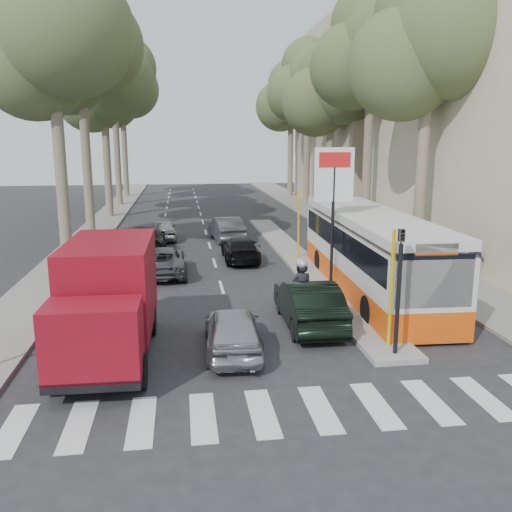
{
  "coord_description": "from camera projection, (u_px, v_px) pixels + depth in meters",
  "views": [
    {
      "loc": [
        -2.44,
        -14.76,
        5.86
      ],
      "look_at": [
        0.3,
        4.91,
        1.6
      ],
      "focal_mm": 38.0,
      "sensor_mm": 36.0,
      "label": 1
    }
  ],
  "objects": [
    {
      "name": "red_truck",
      "position": [
        108.0,
        298.0,
        14.67
      ],
      "size": [
        2.35,
        5.92,
        3.14
      ],
      "rotation": [
        0.0,
        0.0,
        -0.02
      ],
      "color": "black",
      "rests_on": "ground"
    },
    {
      "name": "queue_car_b",
      "position": [
        240.0,
        249.0,
        26.72
      ],
      "size": [
        1.68,
        4.13,
        1.2
      ],
      "primitive_type": "imported",
      "rotation": [
        0.0,
        0.0,
        3.14
      ],
      "color": "black",
      "rests_on": "ground"
    },
    {
      "name": "pedestrian_near",
      "position": [
        472.0,
        258.0,
        22.74
      ],
      "size": [
        0.97,
        1.13,
        1.75
      ],
      "primitive_type": "imported",
      "rotation": [
        0.0,
        0.0,
        2.13
      ],
      "color": "#463855",
      "rests_on": "sidewalk_right"
    },
    {
      "name": "silver_hatchback",
      "position": [
        233.0,
        330.0,
        15.18
      ],
      "size": [
        1.68,
        3.9,
        1.31
      ],
      "primitive_type": "imported",
      "rotation": [
        0.0,
        0.0,
        3.11
      ],
      "color": "#A5A7AD",
      "rests_on": "ground"
    },
    {
      "name": "dark_hatchback",
      "position": [
        308.0,
        303.0,
        17.33
      ],
      "size": [
        1.64,
        4.56,
        1.49
      ],
      "primitive_type": "imported",
      "rotation": [
        0.0,
        0.0,
        3.13
      ],
      "color": "black",
      "rests_on": "ground"
    },
    {
      "name": "traffic_island",
      "position": [
        298.0,
        259.0,
        26.93
      ],
      "size": [
        1.5,
        26.0,
        0.16
      ],
      "primitive_type": "cube",
      "color": "gray",
      "rests_on": "ground"
    },
    {
      "name": "queue_car_d",
      "position": [
        226.0,
        229.0,
        32.07
      ],
      "size": [
        2.0,
        4.47,
        1.43
      ],
      "primitive_type": "imported",
      "rotation": [
        0.0,
        0.0,
        3.26
      ],
      "color": "#4C4E53",
      "rests_on": "ground"
    },
    {
      "name": "billboard",
      "position": [
        333.0,
        199.0,
        20.35
      ],
      "size": [
        1.5,
        12.1,
        5.6
      ],
      "color": "yellow",
      "rests_on": "ground"
    },
    {
      "name": "city_bus",
      "position": [
        370.0,
        250.0,
        21.06
      ],
      "size": [
        3.05,
        12.03,
        3.15
      ],
      "rotation": [
        0.0,
        0.0,
        -0.04
      ],
      "color": "#E94F0C",
      "rests_on": "ground"
    },
    {
      "name": "queue_car_a",
      "position": [
        162.0,
        261.0,
        23.97
      ],
      "size": [
        2.27,
        4.57,
        1.25
      ],
      "primitive_type": "imported",
      "rotation": [
        0.0,
        0.0,
        3.19
      ],
      "color": "#505258",
      "rests_on": "ground"
    },
    {
      "name": "ground",
      "position": [
        269.0,
        344.0,
        15.85
      ],
      "size": [
        120.0,
        120.0,
        0.0
      ],
      "primitive_type": "plane",
      "color": "#28282B",
      "rests_on": "ground"
    },
    {
      "name": "motorcycle",
      "position": [
        301.0,
        289.0,
        18.35
      ],
      "size": [
        0.84,
        2.33,
        1.98
      ],
      "rotation": [
        0.0,
        0.0,
        -0.02
      ],
      "color": "black",
      "rests_on": "ground"
    },
    {
      "name": "building_far",
      "position": [
        377.0,
        116.0,
        49.19
      ],
      "size": [
        11.0,
        20.0,
        16.0
      ],
      "primitive_type": "cube",
      "color": "#B7A88E",
      "rests_on": "ground"
    },
    {
      "name": "tree_l_b",
      "position": [
        82.0,
        50.0,
        31.93
      ],
      "size": [
        7.4,
        7.2,
        14.88
      ],
      "color": "#6B604C",
      "rests_on": "ground"
    },
    {
      "name": "tree_l_d",
      "position": [
        114.0,
        71.0,
        47.3
      ],
      "size": [
        7.4,
        7.2,
        15.66
      ],
      "color": "#6B604C",
      "rests_on": "ground"
    },
    {
      "name": "tree_r_c",
      "position": [
        333.0,
        88.0,
        40.32
      ],
      "size": [
        7.4,
        7.2,
        13.32
      ],
      "color": "#6B604C",
      "rests_on": "ground"
    },
    {
      "name": "traffic_light_island",
      "position": [
        400.0,
        270.0,
        14.32
      ],
      "size": [
        0.16,
        0.41,
        3.6
      ],
      "color": "black",
      "rests_on": "ground"
    },
    {
      "name": "tree_r_d",
      "position": [
        309.0,
        80.0,
        47.79
      ],
      "size": [
        7.4,
        7.2,
        14.88
      ],
      "color": "#6B604C",
      "rests_on": "ground"
    },
    {
      "name": "sidewalk_right",
      "position": [
        328.0,
        218.0,
        41.21
      ],
      "size": [
        3.2,
        70.0,
        0.12
      ],
      "primitive_type": "cube",
      "color": "gray",
      "rests_on": "ground"
    },
    {
      "name": "tree_r_b",
      "position": [
        374.0,
        45.0,
        32.24
      ],
      "size": [
        7.4,
        7.2,
        15.27
      ],
      "color": "#6B604C",
      "rests_on": "ground"
    },
    {
      "name": "tree_l_e",
      "position": [
        123.0,
        91.0,
        55.25
      ],
      "size": [
        7.4,
        7.2,
        14.49
      ],
      "color": "#6B604C",
      "rests_on": "ground"
    },
    {
      "name": "queue_car_e",
      "position": [
        146.0,
        240.0,
        28.48
      ],
      "size": [
        2.28,
        5.16,
        1.47
      ],
      "primitive_type": "imported",
      "rotation": [
        0.0,
        0.0,
        3.18
      ],
      "color": "black",
      "rests_on": "ground"
    },
    {
      "name": "tree_r_e",
      "position": [
        292.0,
        95.0,
        55.7
      ],
      "size": [
        7.4,
        7.2,
        14.1
      ],
      "color": "#6B604C",
      "rests_on": "ground"
    },
    {
      "name": "tree_l_a",
      "position": [
        54.0,
        37.0,
        24.34
      ],
      "size": [
        7.4,
        7.2,
        14.1
      ],
      "color": "#6B604C",
      "rests_on": "ground"
    },
    {
      "name": "tree_r_a",
      "position": [
        432.0,
        39.0,
        24.69
      ],
      "size": [
        7.4,
        7.2,
        14.1
      ],
      "color": "#6B604C",
      "rests_on": "ground"
    },
    {
      "name": "tree_l_c",
      "position": [
        105.0,
        82.0,
        39.92
      ],
      "size": [
        7.4,
        7.2,
        13.71
      ],
      "color": "#6B604C",
      "rests_on": "ground"
    },
    {
      "name": "median_left",
      "position": [
        109.0,
        217.0,
        41.88
      ],
      "size": [
        2.4,
        64.0,
        0.12
      ],
      "primitive_type": "cube",
      "color": "gray",
      "rests_on": "ground"
    },
    {
      "name": "pedestrian_far",
      "position": [
        382.0,
        231.0,
        30.2
      ],
      "size": [
        1.11,
        0.69,
        1.59
      ],
      "primitive_type": "imported",
      "rotation": [
        0.0,
        0.0,
        3.38
      ],
      "color": "brown",
      "rests_on": "sidewalk_right"
    },
    {
      "name": "queue_car_c",
      "position": [
        164.0,
        230.0,
        32.35
      ],
      "size": [
        1.63,
        3.7,
        1.24
      ],
      "primitive_type": "imported",
      "rotation": [
        0.0,
        0.0,
        3.19
      ],
      "color": "#96999E",
      "rests_on": "ground"
    }
  ]
}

